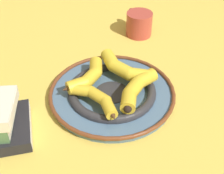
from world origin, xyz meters
TOP-DOWN VIEW (x-y plane):
  - ground_plane at (0.00, 0.00)m, footprint 2.80×2.80m
  - decorative_bowl at (0.03, 0.04)m, footprint 0.36×0.36m
  - banana_a at (0.04, -0.03)m, footprint 0.19×0.06m
  - banana_b at (-0.04, 0.04)m, footprint 0.09×0.18m
  - banana_c at (0.02, 0.11)m, footprint 0.17×0.07m
  - banana_d at (0.10, 0.04)m, footprint 0.10×0.20m
  - coffee_mug at (0.38, 0.11)m, footprint 0.11×0.12m

SIDE VIEW (x-z plane):
  - ground_plane at x=0.00m, z-range 0.00..0.00m
  - decorative_bowl at x=0.03m, z-range 0.00..0.03m
  - coffee_mug at x=0.38m, z-range 0.00..0.09m
  - banana_b at x=-0.04m, z-range 0.03..0.06m
  - banana_c at x=0.02m, z-range 0.03..0.07m
  - banana_a at x=0.04m, z-range 0.03..0.07m
  - banana_d at x=0.10m, z-range 0.03..0.07m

